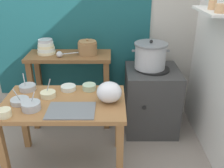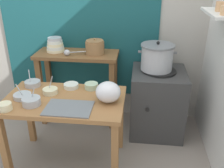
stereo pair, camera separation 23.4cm
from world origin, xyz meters
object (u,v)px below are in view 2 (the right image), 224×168
(prep_bowl_2, at_px, (22,96))
(prep_bowl_4, at_px, (31,101))
(back_shelf_table, at_px, (78,71))
(plastic_bag, at_px, (108,92))
(prep_table, at_px, (65,109))
(prep_bowl_0, at_px, (5,106))
(bowl_stack_enamel, at_px, (55,45))
(prep_bowl_1, at_px, (71,86))
(prep_bowl_3, at_px, (33,83))
(prep_bowl_5, at_px, (50,91))
(prep_bowl_6, at_px, (91,86))
(stove_block, at_px, (157,102))
(serving_tray, at_px, (69,108))
(clay_pot, at_px, (95,47))
(ladle, at_px, (68,53))
(steamer_pot, at_px, (157,57))

(prep_bowl_2, relative_size, prep_bowl_4, 0.95)
(back_shelf_table, xyz_separation_m, prep_bowl_2, (-0.32, -0.82, 0.06))
(plastic_bag, height_order, prep_bowl_2, plastic_bag)
(prep_table, xyz_separation_m, prep_bowl_0, (-0.43, -0.25, 0.15))
(bowl_stack_enamel, xyz_separation_m, prep_bowl_1, (0.33, -0.59, -0.23))
(prep_bowl_3, bearing_deg, prep_bowl_5, -31.30)
(prep_bowl_0, relative_size, prep_bowl_6, 0.84)
(stove_block, xyz_separation_m, serving_tray, (-0.81, -0.82, 0.34))
(bowl_stack_enamel, bearing_deg, prep_bowl_4, -85.38)
(prep_table, relative_size, plastic_bag, 4.95)
(prep_bowl_1, distance_m, prep_bowl_3, 0.40)
(stove_block, relative_size, clay_pot, 3.60)
(stove_block, distance_m, prep_bowl_1, 1.05)
(back_shelf_table, xyz_separation_m, bowl_stack_enamel, (-0.26, 0.03, 0.30))
(prep_bowl_0, xyz_separation_m, prep_bowl_6, (0.64, 0.48, -0.00))
(stove_block, height_order, prep_bowl_0, prep_bowl_0)
(clay_pot, height_order, prep_bowl_5, clay_pot)
(clay_pot, height_order, prep_bowl_4, clay_pot)
(serving_tray, relative_size, prep_bowl_2, 2.50)
(plastic_bag, height_order, prep_bowl_1, plastic_bag)
(plastic_bag, bearing_deg, stove_block, 53.46)
(prep_table, height_order, prep_bowl_5, prep_bowl_5)
(prep_bowl_2, bearing_deg, plastic_bag, 1.95)
(back_shelf_table, distance_m, prep_bowl_3, 0.65)
(stove_block, bearing_deg, serving_tray, -134.40)
(prep_table, xyz_separation_m, prep_bowl_2, (-0.38, -0.03, 0.13))
(prep_table, height_order, prep_bowl_3, prep_bowl_3)
(ladle, bearing_deg, bowl_stack_enamel, 144.26)
(prep_table, distance_m, serving_tray, 0.23)
(prep_bowl_3, bearing_deg, serving_tray, -39.65)
(prep_bowl_6, bearing_deg, prep_bowl_1, -179.06)
(clay_pot, distance_m, prep_bowl_1, 0.62)
(prep_bowl_2, bearing_deg, prep_bowl_4, -39.32)
(steamer_pot, xyz_separation_m, prep_bowl_3, (-1.25, -0.44, -0.17))
(stove_block, height_order, plastic_bag, plastic_bag)
(prep_table, relative_size, prep_bowl_2, 6.87)
(clay_pot, height_order, serving_tray, clay_pot)
(prep_bowl_3, relative_size, prep_bowl_4, 0.98)
(bowl_stack_enamel, xyz_separation_m, ladle, (0.19, -0.13, -0.04))
(stove_block, height_order, bowl_stack_enamel, bowl_stack_enamel)
(steamer_pot, relative_size, prep_bowl_6, 3.15)
(prep_table, height_order, ladle, ladle)
(prep_bowl_0, distance_m, prep_bowl_1, 0.65)
(back_shelf_table, relative_size, steamer_pot, 2.33)
(bowl_stack_enamel, xyz_separation_m, prep_bowl_0, (-0.11, -1.07, -0.22))
(stove_block, bearing_deg, prep_table, -143.96)
(ladle, height_order, serving_tray, ladle)
(plastic_bag, distance_m, prep_bowl_1, 0.47)
(prep_table, bearing_deg, prep_bowl_1, 88.07)
(back_shelf_table, relative_size, prep_bowl_1, 6.61)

